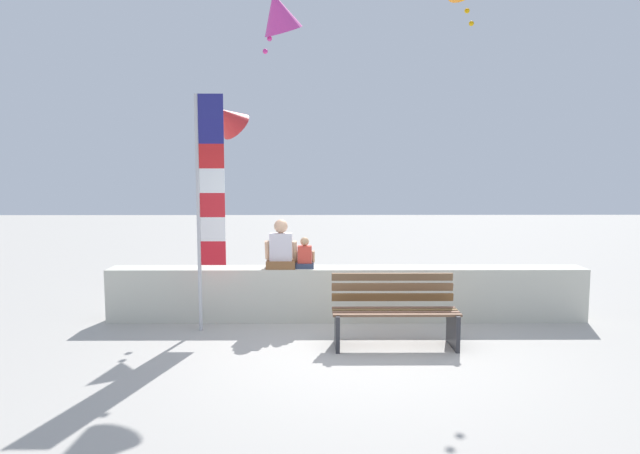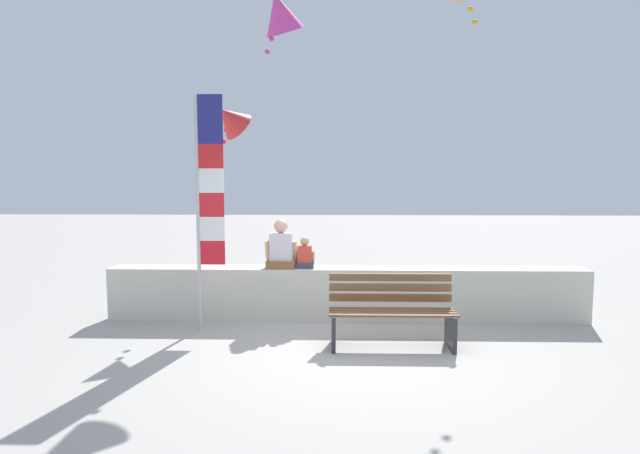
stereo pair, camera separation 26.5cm
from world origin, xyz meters
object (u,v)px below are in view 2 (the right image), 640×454
object	(u,v)px
person_child	(305,256)
kite_red	(230,118)
park_bench	(392,313)
person_adult	(281,249)
flag_banner	(206,194)
kite_magenta	(280,13)

from	to	relation	value
person_child	kite_red	world-z (taller)	kite_red
park_bench	person_adult	bearing A→B (deg)	142.06
park_bench	person_child	xyz separation A→B (m)	(-1.16, 1.17, 0.54)
person_child	kite_red	distance (m)	2.53
kite_red	park_bench	bearing A→B (deg)	-39.71
flag_banner	kite_red	world-z (taller)	kite_red
park_bench	flag_banner	xyz separation A→B (m)	(-2.47, 0.64, 1.47)
kite_magenta	kite_red	xyz separation A→B (m)	(-0.82, 0.05, -1.59)
park_bench	flag_banner	size ratio (longest dim) A/B	0.49
flag_banner	person_child	bearing A→B (deg)	22.01
park_bench	flag_banner	distance (m)	2.95
park_bench	person_child	bearing A→B (deg)	134.63
kite_magenta	person_child	bearing A→B (deg)	-61.45
kite_magenta	kite_red	world-z (taller)	kite_magenta
park_bench	person_adult	world-z (taller)	person_adult
person_adult	flag_banner	size ratio (longest dim) A/B	0.22
flag_banner	kite_magenta	world-z (taller)	kite_magenta
person_child	flag_banner	xyz separation A→B (m)	(-1.31, -0.53, 0.93)
person_adult	flag_banner	xyz separation A→B (m)	(-0.97, -0.53, 0.83)
park_bench	kite_magenta	bearing A→B (deg)	129.15
flag_banner	kite_red	bearing A→B (deg)	86.29
person_child	flag_banner	size ratio (longest dim) A/B	0.14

